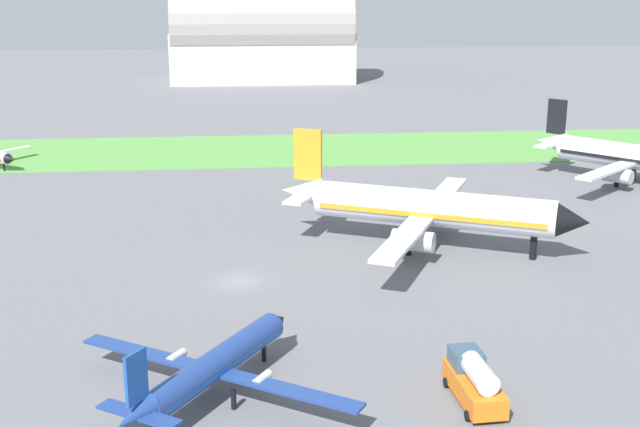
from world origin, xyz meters
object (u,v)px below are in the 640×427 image
(airplane_parked_jet_far, at_px, (634,157))
(fuel_truck_midfield, at_px, (474,380))
(airplane_foreground_turboprop, at_px, (213,366))
(airplane_midfield_jet, at_px, (426,208))

(airplane_parked_jet_far, bearing_deg, fuel_truck_midfield, -74.99)
(airplane_foreground_turboprop, distance_m, fuel_truck_midfield, 17.45)
(airplane_parked_jet_far, distance_m, fuel_truck_midfield, 70.20)
(airplane_midfield_jet, height_order, fuel_truck_midfield, airplane_midfield_jet)
(airplane_parked_jet_far, xyz_separation_m, fuel_truck_midfield, (-39.38, -58.07, -2.33))
(airplane_foreground_turboprop, bearing_deg, fuel_truck_midfield, -63.61)
(airplane_parked_jet_far, bearing_deg, airplane_foreground_turboprop, -86.22)
(airplane_foreground_turboprop, height_order, airplane_parked_jet_far, airplane_parked_jet_far)
(airplane_foreground_turboprop, bearing_deg, airplane_midfield_jet, -1.38)
(airplane_foreground_turboprop, relative_size, fuel_truck_midfield, 2.88)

